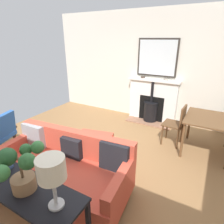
% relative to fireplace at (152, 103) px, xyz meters
% --- Properties ---
extents(ground_plane, '(5.11, 5.56, 0.01)m').
position_rel_fireplace_xyz_m(ground_plane, '(2.36, -0.27, -0.50)').
color(ground_plane, olive).
extents(wall_left, '(0.12, 5.56, 2.80)m').
position_rel_fireplace_xyz_m(wall_left, '(-0.19, -0.27, 0.90)').
color(wall_left, silver).
rests_on(wall_left, ground).
extents(fireplace, '(0.54, 1.34, 1.14)m').
position_rel_fireplace_xyz_m(fireplace, '(0.00, 0.00, 0.00)').
color(fireplace, '#93664C').
rests_on(fireplace, ground).
extents(mirror_over_mantel, '(0.04, 1.01, 0.92)m').
position_rel_fireplace_xyz_m(mirror_over_mantel, '(-0.10, 0.00, 1.17)').
color(mirror_over_mantel, '#2D2823').
extents(mantel_bowl_near, '(0.12, 0.12, 0.04)m').
position_rel_fireplace_xyz_m(mantel_bowl_near, '(-0.01, -0.31, 0.67)').
color(mantel_bowl_near, '#47382D').
rests_on(mantel_bowl_near, fireplace).
extents(mantel_bowl_far, '(0.12, 0.12, 0.04)m').
position_rel_fireplace_xyz_m(mantel_bowl_far, '(-0.01, 0.30, 0.67)').
color(mantel_bowl_far, '#9E9384').
rests_on(mantel_bowl_far, fireplace).
extents(sofa, '(1.10, 2.01, 0.83)m').
position_rel_fireplace_xyz_m(sofa, '(3.09, -0.30, -0.14)').
color(sofa, '#B2B2B7').
rests_on(sofa, ground).
extents(ottoman, '(0.69, 0.78, 0.37)m').
position_rel_fireplace_xyz_m(ottoman, '(2.12, -0.46, -0.27)').
color(ottoman, '#B2B2B7').
rests_on(ottoman, ground).
extents(console_table, '(0.43, 1.76, 0.76)m').
position_rel_fireplace_xyz_m(console_table, '(3.85, -0.29, 0.18)').
color(console_table, black).
rests_on(console_table, ground).
extents(table_lamp_far_end, '(0.23, 0.23, 0.49)m').
position_rel_fireplace_xyz_m(table_lamp_far_end, '(3.85, 0.37, 0.64)').
color(table_lamp_far_end, '#B2B2B7').
rests_on(table_lamp_far_end, console_table).
extents(potted_plant, '(0.47, 0.41, 0.47)m').
position_rel_fireplace_xyz_m(potted_plant, '(3.87, -0.03, 0.53)').
color(potted_plant, '#99704C').
rests_on(potted_plant, console_table).
extents(dining_table, '(0.93, 0.85, 0.73)m').
position_rel_fireplace_xyz_m(dining_table, '(0.98, 1.42, 0.14)').
color(dining_table, brown).
rests_on(dining_table, ground).
extents(dining_chair_near_fireplace, '(0.42, 0.42, 0.88)m').
position_rel_fireplace_xyz_m(dining_chair_near_fireplace, '(0.98, 0.86, 0.02)').
color(dining_chair_near_fireplace, brown).
rests_on(dining_chair_near_fireplace, ground).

